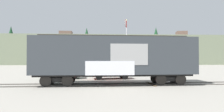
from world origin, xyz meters
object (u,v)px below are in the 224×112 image
at_px(parked_car_green, 62,71).
at_px(flagpole, 126,38).
at_px(freight_car, 114,57).
at_px(parked_car_red, 111,72).

bearing_deg(parked_car_green, flagpole, 28.48).
distance_m(freight_car, parked_car_green, 7.72).
bearing_deg(freight_car, parked_car_red, 91.66).
xyz_separation_m(freight_car, flagpole, (2.23, 9.35, 2.72)).
distance_m(freight_car, parked_car_red, 4.89).
distance_m(flagpole, parked_car_red, 6.82).
bearing_deg(parked_car_green, freight_car, -42.56).
xyz_separation_m(freight_car, parked_car_green, (-5.57, 5.11, -1.55)).
relative_size(freight_car, flagpole, 1.74).
bearing_deg(freight_car, flagpole, 76.55).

